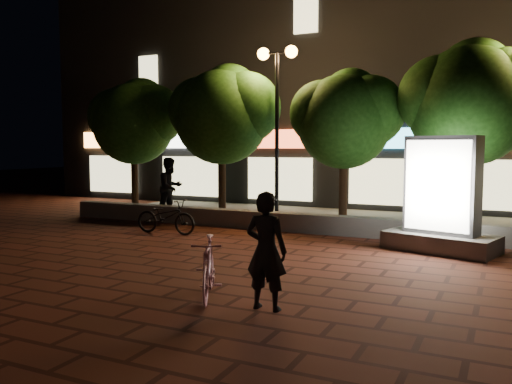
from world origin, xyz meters
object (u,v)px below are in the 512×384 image
Objects in this scene: street_lamp_left at (277,89)px; tree_left at (224,111)px; tree_right at (471,98)px; tree_mid at (346,115)px; tree_far_left at (136,118)px; scooter_parked at (166,217)px; scooter_pink at (208,268)px; ad_kiosk at (442,205)px; rider at (266,251)px; pedestrian at (170,187)px.

tree_left is at bearing 172.30° from street_lamp_left.
street_lamp_left is at bearing -177.19° from tree_right.
street_lamp_left is at bearing -172.69° from tree_mid.
scooter_parked is at bearing -43.03° from tree_far_left.
ad_kiosk is at bearing 36.72° from scooter_pink.
street_lamp_left is 9.05m from rider.
tree_right reaches higher than tree_left.
ad_kiosk is at bearing -98.30° from tree_right.
pedestrian is (-1.52, -0.83, -2.42)m from tree_left.
tree_left reaches higher than scooter_parked.
ad_kiosk is at bearing -41.35° from tree_mid.
street_lamp_left is 1.99× the size of ad_kiosk.
tree_far_left is 3.13m from pedestrian.
ad_kiosk is at bearing -88.64° from pedestrian.
street_lamp_left is 2.94× the size of scooter_parked.
rider is at bearing -104.78° from tree_right.
tree_right is at bearing 2.81° from street_lamp_left.
rider reaches higher than scooter_pink.
rider is at bearing -124.39° from pedestrian.
rider is at bearing -135.35° from scooter_parked.
tree_left is 1.09× the size of tree_mid.
tree_left is 0.97× the size of tree_right.
rider is 0.90× the size of pedestrian.
scooter_parked is 2.99m from pedestrian.
scooter_pink is (2.18, -7.69, -3.56)m from street_lamp_left.
tree_mid is 2.55× the size of scooter_parked.
tree_far_left is 10.98m from ad_kiosk.
tree_left is 2.58× the size of pedestrian.
tree_mid is 0.87× the size of street_lamp_left.
scooter_pink is at bearing -8.15° from rider.
pedestrian is (-5.51, -0.83, -2.19)m from tree_mid.
street_lamp_left is (5.45, -0.26, 0.74)m from tree_far_left.
scooter_pink is 6.17m from scooter_parked.
tree_left is 2.05m from street_lamp_left.
rider is 7.02m from scooter_parked.
pedestrian reaches higher than scooter_pink.
rider reaches higher than scooter_parked.
pedestrian is at bearing -47.55° from rider.
street_lamp_left is 8.75m from scooter_pink.
tree_mid is 5.84m from scooter_parked.
tree_right is 2.97× the size of rider.
scooter_parked is at bearing -121.85° from street_lamp_left.
tree_mid is at bearing -0.00° from tree_left.
ad_kiosk is (-0.38, -2.58, -2.53)m from tree_right.
tree_mid is 4.47m from ad_kiosk.
rider is (-2.14, -8.10, -2.71)m from tree_right.
ad_kiosk is 1.52× the size of rider.
tree_right is 0.98× the size of street_lamp_left.
tree_right is 3.63m from ad_kiosk.
tree_right is 2.87× the size of scooter_parked.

